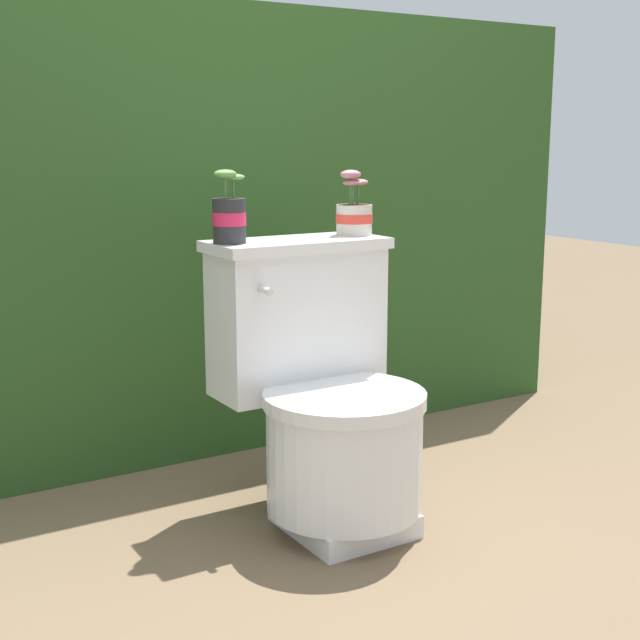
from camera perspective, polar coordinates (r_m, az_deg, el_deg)
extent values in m
plane|color=brown|center=(2.53, 0.49, -12.93)|extent=(12.00, 12.00, 0.00)
cube|color=#284C1E|center=(3.22, -9.11, 5.85)|extent=(2.89, 0.72, 1.47)
cube|color=silver|center=(2.49, 1.53, -12.53)|extent=(0.30, 0.32, 0.06)
cylinder|color=silver|center=(2.42, 1.56, -8.73)|extent=(0.42, 0.42, 0.29)
cylinder|color=silver|center=(2.37, 1.58, -5.05)|extent=(0.44, 0.44, 0.04)
cube|color=silver|center=(2.53, -1.47, -0.07)|extent=(0.48, 0.20, 0.41)
cube|color=silver|center=(2.50, -1.49, 4.85)|extent=(0.51, 0.23, 0.03)
cylinder|color=silver|center=(2.32, -3.51, 1.90)|extent=(0.02, 0.05, 0.02)
cylinder|color=#262628|center=(2.40, -5.83, 6.32)|extent=(0.09, 0.09, 0.12)
cylinder|color=#D1234C|center=(2.40, -5.84, 6.46)|extent=(0.09, 0.09, 0.04)
cylinder|color=#332319|center=(2.40, -5.86, 7.61)|extent=(0.08, 0.08, 0.01)
cylinder|color=#4C753D|center=(2.42, -5.58, 8.38)|extent=(0.01, 0.01, 0.05)
ellipsoid|color=#569342|center=(2.42, -5.60, 9.10)|extent=(0.07, 0.05, 0.02)
cylinder|color=#4C753D|center=(2.39, -6.07, 8.43)|extent=(0.01, 0.01, 0.06)
ellipsoid|color=#569342|center=(2.39, -6.09, 9.29)|extent=(0.06, 0.04, 0.02)
cylinder|color=beige|center=(2.60, 2.20, 6.42)|extent=(0.10, 0.10, 0.09)
cylinder|color=red|center=(2.60, 2.20, 6.52)|extent=(0.11, 0.11, 0.03)
cylinder|color=#332319|center=(2.60, 2.21, 7.26)|extent=(0.10, 0.10, 0.01)
cylinder|color=#4C753D|center=(2.63, 2.44, 8.06)|extent=(0.01, 0.01, 0.06)
ellipsoid|color=#B26B75|center=(2.63, 2.45, 8.81)|extent=(0.06, 0.05, 0.02)
cylinder|color=#4C753D|center=(2.60, 2.08, 8.04)|extent=(0.01, 0.01, 0.06)
ellipsoid|color=#B26B75|center=(2.60, 2.09, 8.77)|extent=(0.06, 0.04, 0.02)
cylinder|color=#4C753D|center=(2.60, 1.96, 8.26)|extent=(0.01, 0.01, 0.08)
ellipsoid|color=#B26B75|center=(2.60, 1.97, 9.30)|extent=(0.07, 0.05, 0.03)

